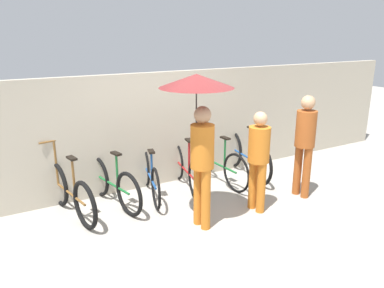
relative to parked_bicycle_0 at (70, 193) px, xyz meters
name	(u,v)px	position (x,y,z in m)	size (l,w,h in m)	color
ground_plane	(219,232)	(1.63, -1.49, -0.37)	(30.00, 30.00, 0.00)	#9E998E
back_wall	(156,130)	(1.63, 0.52, 0.63)	(11.50, 0.12, 2.00)	#B2A893
parked_bicycle_0	(70,193)	(0.00, 0.00, 0.00)	(0.49, 1.65, 1.07)	black
parked_bicycle_1	(112,183)	(0.65, 0.06, 0.00)	(0.50, 1.63, 1.09)	black
parked_bicycle_2	(150,176)	(1.31, 0.08, -0.01)	(0.56, 1.62, 1.01)	black
parked_bicycle_3	(186,169)	(1.96, 0.05, 0.00)	(0.49, 1.68, 1.10)	black
parked_bicycle_4	(218,163)	(2.61, 0.01, 0.00)	(0.44, 1.69, 1.10)	black
parked_bicycle_5	(245,155)	(3.27, 0.08, 0.03)	(0.44, 1.80, 0.99)	black
pedestrian_leading	(199,110)	(1.51, -1.14, 1.29)	(0.99, 0.99, 2.12)	#C66B1E
pedestrian_center	(259,155)	(2.51, -1.20, 0.53)	(0.32, 0.32, 1.54)	#C66B1E
pedestrian_trailing	(305,139)	(3.50, -1.15, 0.63)	(0.32, 0.32, 1.69)	#9E4C1E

